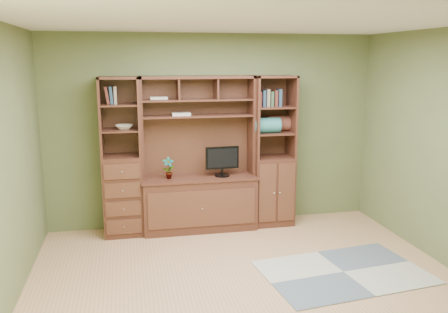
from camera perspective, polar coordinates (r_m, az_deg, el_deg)
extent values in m
cube|color=tan|center=(5.01, 3.12, -15.19)|extent=(4.60, 4.10, 0.04)
cube|color=white|center=(4.49, 3.50, 15.97)|extent=(4.60, 4.10, 0.04)
cube|color=#606D41|center=(6.50, -1.29, 3.13)|extent=(4.50, 0.04, 2.60)
cube|color=#606D41|center=(2.77, 14.24, -9.01)|extent=(4.50, 0.04, 2.60)
cube|color=#606D41|center=(4.55, -25.23, -1.66)|extent=(0.04, 4.00, 2.60)
cube|color=#462318|center=(6.25, -3.04, 0.21)|extent=(1.54, 0.53, 2.05)
cube|color=#462318|center=(6.22, -12.24, -0.10)|extent=(0.50, 0.45, 2.05)
cube|color=#462318|center=(6.51, 5.85, 0.64)|extent=(0.55, 0.45, 2.05)
cube|color=gray|center=(5.42, 14.18, -13.34)|extent=(1.83, 1.33, 0.01)
cube|color=black|center=(6.27, -0.22, 0.08)|extent=(0.46, 0.22, 0.55)
imported|color=#B84F3E|center=(6.20, -6.70, -1.39)|extent=(0.15, 0.10, 0.29)
cube|color=beige|center=(6.22, -5.19, 5.12)|extent=(0.24, 0.17, 0.04)
imported|color=white|center=(6.15, -11.92, 3.50)|extent=(0.22, 0.22, 0.05)
cube|color=#2B7372|center=(6.38, 5.15, 3.76)|extent=(0.36, 0.21, 0.21)
cube|color=brown|center=(6.57, 6.89, 3.99)|extent=(0.38, 0.21, 0.21)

